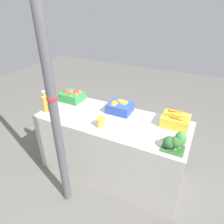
{
  "coord_description": "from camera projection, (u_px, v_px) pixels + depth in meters",
  "views": [
    {
      "loc": [
        0.94,
        -1.87,
        2.13
      ],
      "look_at": [
        0.0,
        0.0,
        0.95
      ],
      "focal_mm": 32.0,
      "sensor_mm": 36.0,
      "label": 1
    }
  ],
  "objects": [
    {
      "name": "ground_plane",
      "position": [
        112.0,
        170.0,
        2.87
      ],
      "size": [
        10.0,
        10.0,
        0.0
      ],
      "primitive_type": "plane",
      "color": "#605E59"
    },
    {
      "name": "market_table",
      "position": [
        112.0,
        146.0,
        2.66
      ],
      "size": [
        1.87,
        0.77,
        0.85
      ],
      "primitive_type": "cube",
      "color": "#B7B2A8",
      "rests_on": "ground_plane"
    },
    {
      "name": "support_pole",
      "position": [
        53.0,
        105.0,
        1.85
      ],
      "size": [
        0.1,
        0.1,
        2.57
      ],
      "color": "#4C4C51",
      "rests_on": "ground_plane"
    },
    {
      "name": "apple_crate",
      "position": [
        73.0,
        96.0,
        2.87
      ],
      "size": [
        0.31,
        0.25,
        0.16
      ],
      "color": "#2D8442",
      "rests_on": "market_table"
    },
    {
      "name": "orange_crate",
      "position": [
        120.0,
        107.0,
        2.57
      ],
      "size": [
        0.31,
        0.25,
        0.16
      ],
      "color": "#2847B7",
      "rests_on": "market_table"
    },
    {
      "name": "carrot_crate",
      "position": [
        176.0,
        120.0,
        2.3
      ],
      "size": [
        0.31,
        0.25,
        0.16
      ],
      "color": "gold",
      "rests_on": "market_table"
    },
    {
      "name": "broccoli_pile",
      "position": [
        175.0,
        142.0,
        1.92
      ],
      "size": [
        0.22,
        0.19,
        0.19
      ],
      "color": "#2D602D",
      "rests_on": "market_table"
    },
    {
      "name": "juice_bottle_amber",
      "position": [
        45.0,
        103.0,
        2.57
      ],
      "size": [
        0.08,
        0.08,
        0.29
      ],
      "color": "gold",
      "rests_on": "market_table"
    },
    {
      "name": "juice_bottle_golden",
      "position": [
        53.0,
        105.0,
        2.52
      ],
      "size": [
        0.07,
        0.07,
        0.27
      ],
      "color": "gold",
      "rests_on": "market_table"
    },
    {
      "name": "pickle_jar",
      "position": [
        101.0,
        122.0,
        2.28
      ],
      "size": [
        0.1,
        0.1,
        0.11
      ],
      "color": "#DBBC56",
      "rests_on": "market_table"
    }
  ]
}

